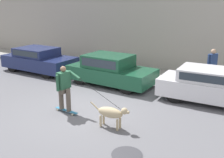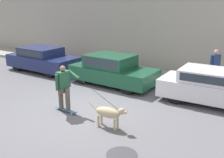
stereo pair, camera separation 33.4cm
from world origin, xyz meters
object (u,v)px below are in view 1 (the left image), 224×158
(parked_car_0, at_px, (39,60))
(pedestrian_with_bag, at_px, (212,65))
(parked_car_2, at_px, (212,86))
(dog, at_px, (111,113))
(parked_car_1, at_px, (110,70))
(skateboarder, at_px, (64,87))

(parked_car_0, height_order, pedestrian_with_bag, pedestrian_with_bag)
(parked_car_0, relative_size, pedestrian_with_bag, 2.58)
(parked_car_2, bearing_deg, parked_car_0, 178.34)
(dog, bearing_deg, parked_car_1, 120.04)
(parked_car_1, bearing_deg, parked_car_2, 2.03)
(parked_car_1, distance_m, parked_car_2, 4.38)
(parked_car_0, relative_size, parked_car_2, 1.02)
(pedestrian_with_bag, bearing_deg, parked_car_2, 135.77)
(parked_car_2, height_order, skateboarder, skateboarder)
(parked_car_1, distance_m, dog, 4.33)
(parked_car_0, relative_size, dog, 3.10)
(dog, distance_m, skateboarder, 1.98)
(parked_car_0, xyz_separation_m, dog, (6.73, -3.69, -0.17))
(dog, xyz_separation_m, skateboarder, (-1.92, 0.18, 0.44))
(parked_car_0, height_order, parked_car_2, parked_car_0)
(parked_car_0, bearing_deg, parked_car_2, 0.37)
(parked_car_2, xyz_separation_m, pedestrian_with_bag, (-0.37, 1.69, 0.40))
(dog, bearing_deg, parked_car_2, 58.69)
(parked_car_1, height_order, dog, parked_car_1)
(parked_car_0, xyz_separation_m, parked_car_2, (8.86, -0.00, -0.01))
(parked_car_0, relative_size, skateboarder, 1.44)
(skateboarder, bearing_deg, dog, -0.91)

